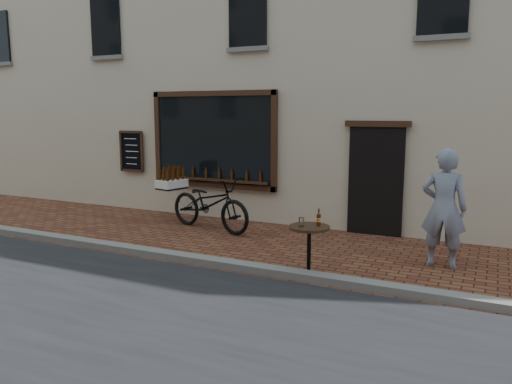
% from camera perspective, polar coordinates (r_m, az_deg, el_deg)
% --- Properties ---
extents(ground, '(90.00, 90.00, 0.00)m').
position_cam_1_polar(ground, '(8.15, -5.64, -8.74)').
color(ground, '#56281B').
rests_on(ground, ground).
extents(kerb, '(90.00, 0.25, 0.12)m').
position_cam_1_polar(kerb, '(8.29, -4.92, -7.97)').
color(kerb, slate).
rests_on(kerb, ground).
extents(shop_building, '(28.00, 6.20, 10.00)m').
position_cam_1_polar(shop_building, '(13.94, 8.93, 19.41)').
color(shop_building, beige).
rests_on(shop_building, ground).
extents(cargo_bicycle, '(2.60, 1.26, 1.22)m').
position_cam_1_polar(cargo_bicycle, '(10.66, -5.46, -1.22)').
color(cargo_bicycle, black).
rests_on(cargo_bicycle, ground).
extents(bistro_table, '(0.62, 0.62, 1.06)m').
position_cam_1_polar(bistro_table, '(7.62, 6.11, -5.56)').
color(bistro_table, black).
rests_on(bistro_table, ground).
extents(pedestrian, '(0.71, 0.47, 1.94)m').
position_cam_1_polar(pedestrian, '(8.55, 20.67, -1.75)').
color(pedestrian, gray).
rests_on(pedestrian, ground).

